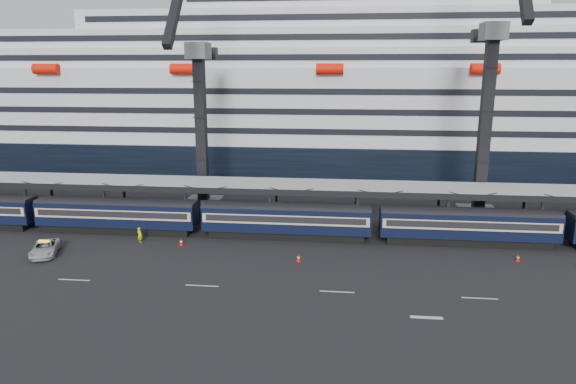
{
  "coord_description": "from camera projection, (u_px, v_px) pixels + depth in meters",
  "views": [
    {
      "loc": [
        -1.8,
        -45.41,
        18.84
      ],
      "look_at": [
        -7.79,
        10.0,
        5.41
      ],
      "focal_mm": 32.0,
      "sensor_mm": 36.0,
      "label": 1
    }
  ],
  "objects": [
    {
      "name": "crane_dark_near",
      "position": [
        200.0,
        124.0,
        65.38
      ],
      "size": [
        4.5,
        17.75,
        35.08
      ],
      "color": "#47494E",
      "rests_on": "ground"
    },
    {
      "name": "cruise_ship",
      "position": [
        348.0,
        107.0,
        89.79
      ],
      "size": [
        214.09,
        28.84,
        34.0
      ],
      "color": "black",
      "rests_on": "ground"
    },
    {
      "name": "canopy",
      "position": [
        357.0,
        187.0,
        60.42
      ],
      "size": [
        130.0,
        6.25,
        5.53
      ],
      "color": "gray",
      "rests_on": "ground"
    },
    {
      "name": "crane_dark_mid",
      "position": [
        487.0,
        116.0,
        60.42
      ],
      "size": [
        4.5,
        18.24,
        39.64
      ],
      "color": "#47494E",
      "rests_on": "ground"
    },
    {
      "name": "pickup_truck",
      "position": [
        45.0,
        248.0,
        53.11
      ],
      "size": [
        3.99,
        5.65,
        1.43
      ],
      "primitive_type": "imported",
      "rotation": [
        0.0,
        0.0,
        0.35
      ],
      "color": "#A6A8AD",
      "rests_on": "ground"
    },
    {
      "name": "worker",
      "position": [
        140.0,
        235.0,
        56.93
      ],
      "size": [
        0.74,
        0.63,
        1.72
      ],
      "primitive_type": "imported",
      "rotation": [
        0.0,
        0.0,
        2.72
      ],
      "color": "#E0E50C",
      "rests_on": "ground"
    },
    {
      "name": "traffic_cone_e",
      "position": [
        518.0,
        258.0,
        51.49
      ],
      "size": [
        0.37,
        0.37,
        0.74
      ],
      "color": "red",
      "rests_on": "ground"
    },
    {
      "name": "train",
      "position": [
        316.0,
        220.0,
        57.75
      ],
      "size": [
        133.05,
        3.0,
        4.05
      ],
      "color": "black",
      "rests_on": "ground"
    },
    {
      "name": "traffic_cone_c",
      "position": [
        181.0,
        242.0,
        56.09
      ],
      "size": [
        0.41,
        0.41,
        0.82
      ],
      "color": "red",
      "rests_on": "ground"
    },
    {
      "name": "traffic_cone_d",
      "position": [
        298.0,
        258.0,
        51.38
      ],
      "size": [
        0.4,
        0.4,
        0.8
      ],
      "color": "red",
      "rests_on": "ground"
    },
    {
      "name": "lane_markings",
      "position": [
        460.0,
        304.0,
        42.21
      ],
      "size": [
        111.0,
        4.27,
        0.02
      ],
      "color": "beige",
      "rests_on": "ground"
    },
    {
      "name": "ground",
      "position": [
        359.0,
        275.0,
        48.11
      ],
      "size": [
        260.0,
        260.0,
        0.0
      ],
      "primitive_type": "plane",
      "color": "black",
      "rests_on": "ground"
    }
  ]
}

